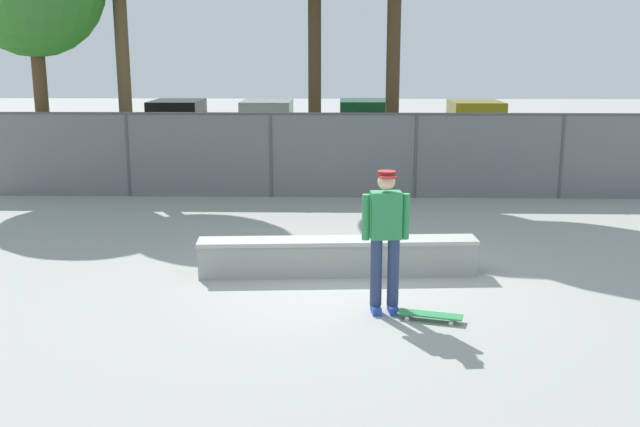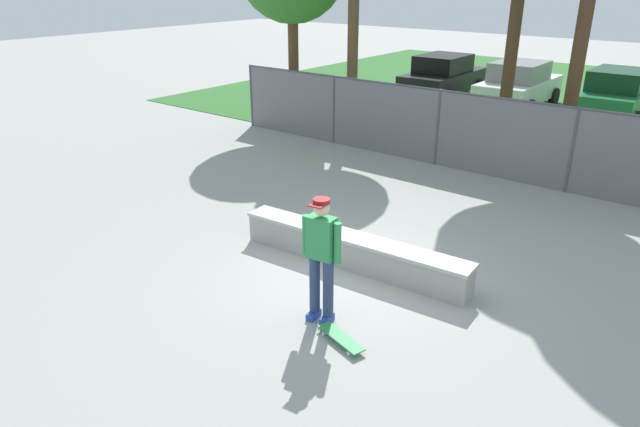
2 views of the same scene
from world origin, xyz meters
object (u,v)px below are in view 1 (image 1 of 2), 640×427
(skateboard, at_px, (430,315))
(car_green, at_px, (364,125))
(skateboarder, at_px, (385,234))
(car_yellow, at_px, (474,126))
(car_white, at_px, (268,125))
(car_black, at_px, (178,125))
(concrete_ledge, at_px, (338,257))

(skateboard, xyz_separation_m, car_green, (-0.31, 15.80, 0.77))
(skateboarder, distance_m, car_yellow, 15.60)
(skateboard, height_order, car_white, car_white)
(skateboard, distance_m, car_white, 15.91)
(car_black, bearing_deg, car_white, 0.22)
(concrete_ledge, relative_size, skateboard, 5.07)
(car_yellow, bearing_deg, skateboarder, -104.24)
(skateboard, height_order, car_green, car_green)
(concrete_ledge, bearing_deg, car_black, 111.34)
(skateboard, height_order, car_yellow, car_yellow)
(car_black, height_order, car_yellow, same)
(car_white, distance_m, car_yellow, 6.79)
(concrete_ledge, distance_m, car_yellow, 14.24)
(concrete_ledge, relative_size, skateboarder, 2.27)
(skateboarder, distance_m, car_green, 15.51)
(skateboard, bearing_deg, car_green, 91.14)
(car_white, distance_m, car_green, 3.21)
(skateboarder, relative_size, skateboard, 2.23)
(skateboarder, relative_size, car_black, 0.44)
(skateboard, xyz_separation_m, car_black, (-6.47, 15.49, 0.77))
(skateboarder, bearing_deg, skateboard, -27.31)
(concrete_ledge, xyz_separation_m, car_green, (0.84, 13.91, 0.56))
(skateboard, relative_size, car_yellow, 0.20)
(car_black, xyz_separation_m, car_yellow, (9.75, -0.08, 0.00))
(car_green, bearing_deg, car_yellow, -6.24)
(skateboard, relative_size, car_green, 0.20)
(car_green, bearing_deg, concrete_ledge, -93.47)
(concrete_ledge, bearing_deg, car_white, 99.79)
(concrete_ledge, distance_m, car_black, 14.62)
(skateboarder, distance_m, car_black, 16.31)
(skateboarder, distance_m, skateboard, 1.15)
(car_green, bearing_deg, skateboard, -88.86)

